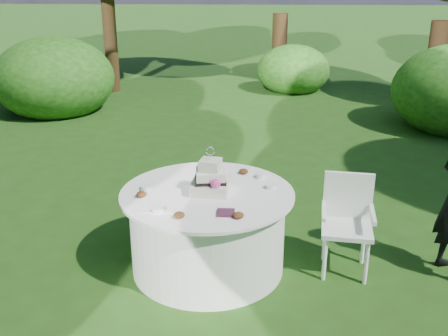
{
  "coord_description": "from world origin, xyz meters",
  "views": [
    {
      "loc": [
        0.36,
        -4.28,
        2.62
      ],
      "look_at": [
        0.15,
        0.0,
        1.0
      ],
      "focal_mm": 42.0,
      "sensor_mm": 36.0,
      "label": 1
    }
  ],
  "objects_px": {
    "napkins": "(226,213)",
    "chair": "(347,217)",
    "cake": "(211,180)",
    "table": "(208,230)"
  },
  "relations": [
    {
      "from": "napkins",
      "to": "chair",
      "type": "relative_size",
      "value": 0.16
    },
    {
      "from": "napkins",
      "to": "chair",
      "type": "xyz_separation_m",
      "value": [
        1.08,
        0.51,
        -0.26
      ]
    },
    {
      "from": "table",
      "to": "cake",
      "type": "distance_m",
      "value": 0.5
    },
    {
      "from": "chair",
      "to": "cake",
      "type": "bearing_deg",
      "value": -176.68
    },
    {
      "from": "napkins",
      "to": "cake",
      "type": "height_order",
      "value": "cake"
    },
    {
      "from": "napkins",
      "to": "table",
      "type": "distance_m",
      "value": 0.62
    },
    {
      "from": "table",
      "to": "chair",
      "type": "relative_size",
      "value": 1.73
    },
    {
      "from": "chair",
      "to": "napkins",
      "type": "bearing_deg",
      "value": -154.7
    },
    {
      "from": "napkins",
      "to": "cake",
      "type": "distance_m",
      "value": 0.48
    },
    {
      "from": "chair",
      "to": "table",
      "type": "bearing_deg",
      "value": -176.73
    }
  ]
}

